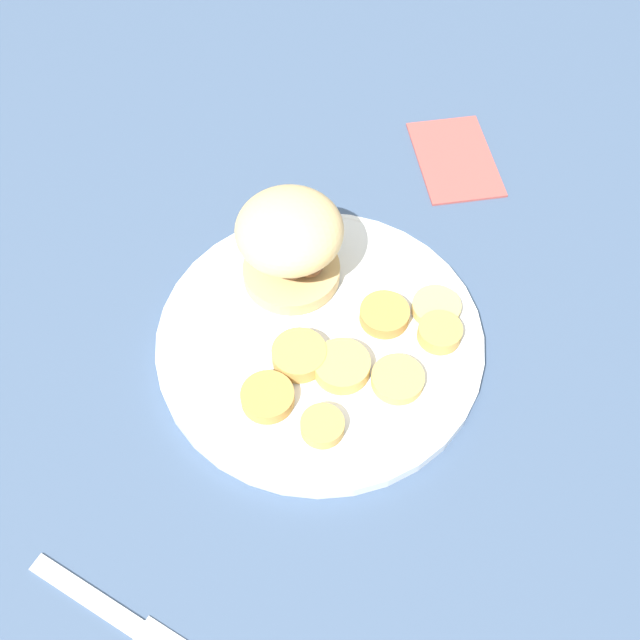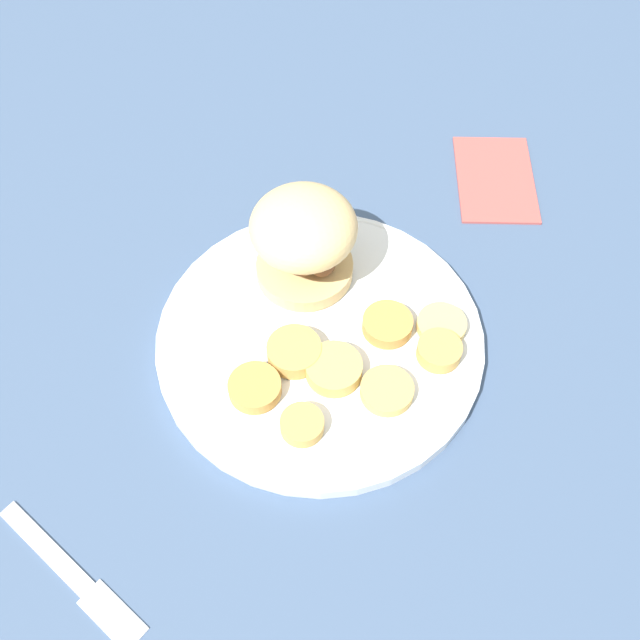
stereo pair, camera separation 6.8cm
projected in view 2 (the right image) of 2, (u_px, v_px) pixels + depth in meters
The scene contains 13 objects.
ground_plane at pixel (320, 344), 0.72m from camera, with size 4.00×4.00×0.00m, color #3D5170.
dinner_plate at pixel (320, 339), 0.71m from camera, with size 0.31×0.31×0.02m.
sandwich at pixel (304, 237), 0.70m from camera, with size 0.10×0.10×0.10m.
potato_round_0 at pixel (441, 325), 0.70m from camera, with size 0.05×0.05×0.01m, color #DBB766.
potato_round_1 at pixel (255, 388), 0.67m from camera, with size 0.05×0.05×0.01m, color #BC8942.
potato_round_2 at pixel (387, 324), 0.70m from camera, with size 0.05×0.05×0.01m, color #BC8942.
potato_round_3 at pixel (302, 425), 0.65m from camera, with size 0.04×0.04×0.01m, color tan.
potato_round_4 at pixel (294, 352), 0.68m from camera, with size 0.05×0.05×0.02m, color tan.
potato_round_5 at pixel (439, 351), 0.69m from camera, with size 0.04×0.04×0.02m, color tan.
potato_round_6 at pixel (334, 369), 0.67m from camera, with size 0.05×0.05×0.02m, color tan.
potato_round_7 at pixel (387, 391), 0.67m from camera, with size 0.05×0.05×0.01m, color tan.
fork at pixel (71, 574), 0.60m from camera, with size 0.06×0.16×0.00m.
napkin at pixel (496, 178), 0.84m from camera, with size 0.13×0.09×0.01m, color #B24C47.
Camera 2 is at (0.21, 0.31, 0.61)m, focal length 42.00 mm.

